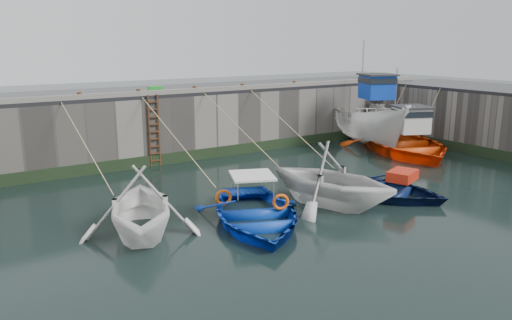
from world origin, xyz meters
TOP-DOWN VIEW (x-y plane):
  - ground at (0.00, 0.00)m, footprint 120.00×120.00m
  - quay_back at (0.00, 12.50)m, footprint 30.00×5.00m
  - road_back at (0.00, 12.50)m, footprint 30.00×5.00m
  - kerb_back at (0.00, 10.15)m, footprint 30.00×0.30m
  - algae_back at (0.00, 9.96)m, footprint 30.00×0.08m
  - algae_right at (11.96, 2.50)m, footprint 0.08×15.00m
  - ladder at (-2.00, 9.91)m, footprint 0.51×0.08m
  - boat_near_white at (-5.44, 2.51)m, footprint 5.00×5.36m
  - boat_near_white_rope at (-5.44, 7.50)m, footprint 0.04×5.63m
  - boat_near_blue at (-2.19, 1.42)m, footprint 5.49×6.31m
  - boat_near_blue_rope at (-2.19, 6.96)m, footprint 0.04×6.62m
  - boat_near_blacktrim at (0.92, 1.49)m, footprint 5.31×5.71m
  - boat_near_blacktrim_rope at (0.92, 6.99)m, footprint 0.04×6.55m
  - boat_near_navy at (3.12, 1.30)m, footprint 4.93×5.74m
  - boat_near_navy_rope at (3.12, 6.90)m, footprint 0.04×6.72m
  - boat_far_white at (9.49, 8.07)m, footprint 5.22×8.04m
  - boat_far_orange at (9.49, 5.71)m, footprint 7.60×8.70m
  - fish_crate at (-1.50, 10.79)m, footprint 0.69×0.52m
  - bollard_a at (-5.00, 10.25)m, footprint 0.18×0.18m
  - bollard_b at (-2.50, 10.25)m, footprint 0.18×0.18m
  - bollard_c at (0.20, 10.25)m, footprint 0.18×0.18m
  - bollard_d at (2.80, 10.25)m, footprint 0.18×0.18m
  - bollard_e at (6.00, 10.25)m, footprint 0.18×0.18m

SIDE VIEW (x-z plane):
  - ground at x=0.00m, z-range 0.00..0.00m
  - boat_near_white at x=-5.44m, z-range -1.14..1.14m
  - boat_near_white_rope at x=-5.44m, z-range -1.55..1.55m
  - boat_near_blue at x=-2.19m, z-range -0.55..0.55m
  - boat_near_blue_rope at x=-2.19m, z-range -1.55..1.55m
  - boat_near_blacktrim at x=0.92m, z-range -1.23..1.23m
  - boat_near_blacktrim_rope at x=0.92m, z-range -1.55..1.55m
  - boat_near_navy at x=3.12m, z-range -0.50..0.50m
  - boat_near_navy_rope at x=3.12m, z-range -1.55..1.55m
  - algae_back at x=0.00m, z-range 0.00..0.50m
  - algae_right at x=11.96m, z-range 0.00..0.50m
  - boat_far_orange at x=9.49m, z-range -1.77..2.73m
  - boat_far_white at x=9.49m, z-range -1.74..4.17m
  - quay_back at x=0.00m, z-range 0.00..3.00m
  - ladder at x=-2.00m, z-range -0.01..3.19m
  - road_back at x=0.00m, z-range 3.00..3.16m
  - kerb_back at x=0.00m, z-range 3.16..3.36m
  - bollard_a at x=-5.00m, z-range 3.16..3.44m
  - bollard_b at x=-2.50m, z-range 3.16..3.44m
  - bollard_c at x=0.20m, z-range 3.16..3.44m
  - bollard_d at x=2.80m, z-range 3.16..3.44m
  - bollard_e at x=6.00m, z-range 3.16..3.44m
  - fish_crate at x=-1.50m, z-range 3.16..3.48m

